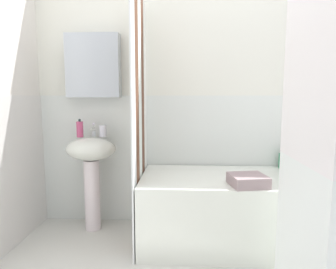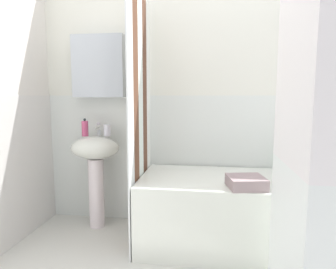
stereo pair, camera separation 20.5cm
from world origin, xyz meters
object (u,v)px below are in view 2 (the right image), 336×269
object	(u,v)px
soap_dispenser	(85,128)
lotion_bottle	(289,162)
sink	(96,161)
toothbrush_cup	(107,130)
conditioner_bottle	(313,159)
body_wash_bottle	(301,160)
towel_folded	(246,182)
bathtub	(235,212)

from	to	relation	value
soap_dispenser	lotion_bottle	xyz separation A→B (m)	(1.80, 0.09, -0.28)
sink	soap_dispenser	distance (m)	0.31
toothbrush_cup	soap_dispenser	bearing A→B (deg)	-168.61
conditioner_bottle	body_wash_bottle	bearing A→B (deg)	170.09
sink	toothbrush_cup	distance (m)	0.30
toothbrush_cup	towel_folded	size ratio (longest dim) A/B	0.42
bathtub	body_wash_bottle	bearing A→B (deg)	28.19
conditioner_bottle	lotion_bottle	distance (m)	0.20
lotion_bottle	towel_folded	world-z (taller)	lotion_bottle
toothbrush_cup	lotion_bottle	world-z (taller)	toothbrush_cup
sink	towel_folded	distance (m)	1.35
lotion_bottle	body_wash_bottle	bearing A→B (deg)	-8.21
sink	conditioner_bottle	bearing A→B (deg)	2.94
soap_dispenser	towel_folded	size ratio (longest dim) A/B	0.65
sink	body_wash_bottle	distance (m)	1.79
lotion_bottle	bathtub	bearing A→B (deg)	-146.04
conditioner_bottle	towel_folded	xyz separation A→B (m)	(-0.61, -0.53, -0.08)
sink	soap_dispenser	bearing A→B (deg)	162.11
sink	soap_dispenser	xyz separation A→B (m)	(-0.10, 0.03, 0.29)
bathtub	soap_dispenser	bearing A→B (deg)	170.70
toothbrush_cup	sink	bearing A→B (deg)	-141.59
soap_dispenser	towel_folded	xyz separation A→B (m)	(1.38, -0.47, -0.31)
toothbrush_cup	conditioner_bottle	world-z (taller)	toothbrush_cup
body_wash_bottle	conditioner_bottle	bearing A→B (deg)	-9.91
soap_dispenser	bathtub	distance (m)	1.49
body_wash_bottle	towel_folded	xyz separation A→B (m)	(-0.51, -0.55, -0.05)
sink	conditioner_bottle	distance (m)	1.89
toothbrush_cup	body_wash_bottle	size ratio (longest dim) A/B	0.52
bathtub	conditioner_bottle	bearing A→B (deg)	23.33
sink	towel_folded	xyz separation A→B (m)	(1.28, -0.43, -0.02)
towel_folded	soap_dispenser	bearing A→B (deg)	161.34
soap_dispenser	lotion_bottle	world-z (taller)	soap_dispenser
sink	lotion_bottle	world-z (taller)	sink
sink	towel_folded	world-z (taller)	sink
soap_dispenser	body_wash_bottle	bearing A→B (deg)	2.42
toothbrush_cup	lotion_bottle	size ratio (longest dim) A/B	0.66
sink	lotion_bottle	size ratio (longest dim) A/B	5.32
soap_dispenser	conditioner_bottle	xyz separation A→B (m)	(1.99, 0.06, -0.23)
bathtub	body_wash_bottle	size ratio (longest dim) A/B	7.57
conditioner_bottle	lotion_bottle	size ratio (longest dim) A/B	1.56
toothbrush_cup	bathtub	xyz separation A→B (m)	(1.14, -0.26, -0.61)
soap_dispenser	bathtub	xyz separation A→B (m)	(1.33, -0.22, -0.63)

